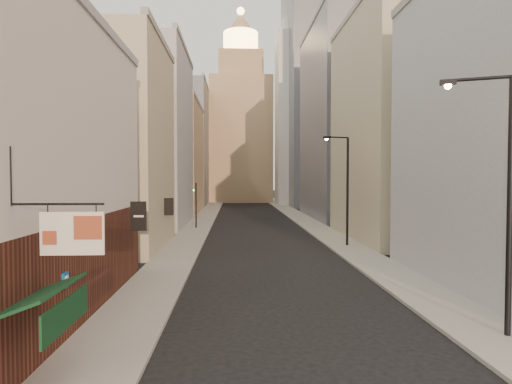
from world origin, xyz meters
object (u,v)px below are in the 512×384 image
at_px(white_tower, 296,113).
at_px(streetlamp_near, 502,190).
at_px(clock_tower, 241,126).
at_px(streetlamp_mid, 345,184).
at_px(traffic_light_left, 196,198).

relative_size(white_tower, streetlamp_near, 4.59).
height_order(clock_tower, streetlamp_near, clock_tower).
height_order(clock_tower, streetlamp_mid, clock_tower).
distance_m(clock_tower, traffic_light_left, 55.82).
bearing_deg(streetlamp_near, traffic_light_left, 134.11).
bearing_deg(traffic_light_left, white_tower, -106.98).
bearing_deg(clock_tower, white_tower, -51.84).
height_order(clock_tower, white_tower, clock_tower).
bearing_deg(streetlamp_mid, streetlamp_near, -107.28).
bearing_deg(white_tower, traffic_light_left, -112.69).
relative_size(streetlamp_mid, traffic_light_left, 1.76).
relative_size(white_tower, streetlamp_mid, 4.72).
xyz_separation_m(clock_tower, streetlamp_mid, (7.40, -66.34, -12.61)).
xyz_separation_m(white_tower, streetlamp_near, (-3.24, -71.84, -13.45)).
bearing_deg(white_tower, clock_tower, 128.16).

